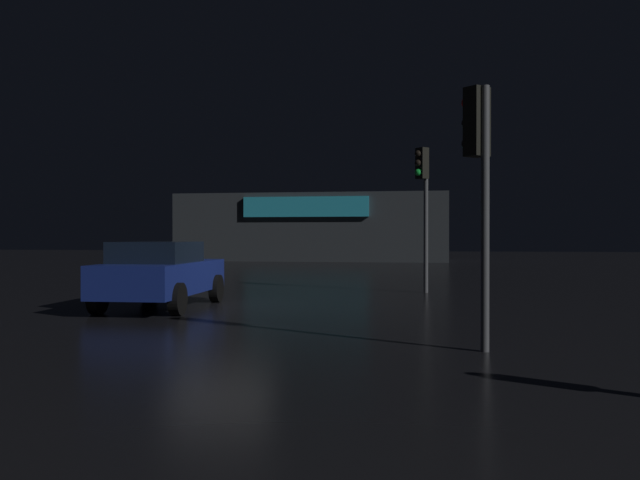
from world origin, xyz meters
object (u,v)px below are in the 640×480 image
traffic_signal_opposite (478,156)px  traffic_signal_cross_left (423,188)px  car_near (161,273)px  store_building (316,228)px

traffic_signal_opposite → traffic_signal_cross_left: bearing=95.6°
traffic_signal_opposite → car_near: bearing=145.5°
traffic_signal_opposite → traffic_signal_cross_left: size_ratio=0.90×
store_building → traffic_signal_cross_left: 27.92m
car_near → traffic_signal_opposite: bearing=-34.5°
store_building → car_near: (2.01, -32.08, -1.46)m
traffic_signal_opposite → car_near: traffic_signal_opposite is taller
store_building → car_near: bearing=-86.4°
car_near → traffic_signal_cross_left: bearing=41.9°
store_building → traffic_signal_opposite: size_ratio=4.73×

